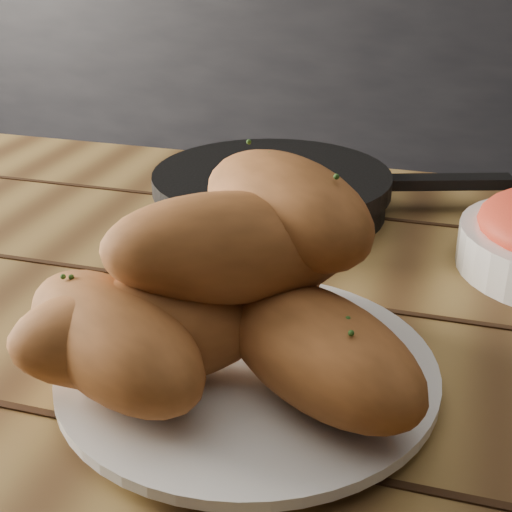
{
  "coord_description": "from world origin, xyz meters",
  "views": [
    {
      "loc": [
        0.34,
        -0.71,
        1.05
      ],
      "look_at": [
        0.22,
        -0.29,
        0.84
      ],
      "focal_mm": 50.0,
      "sensor_mm": 36.0,
      "label": 1
    }
  ],
  "objects_px": {
    "table": "(216,446)",
    "bread_rolls": "(224,293)",
    "skillet": "(274,191)",
    "plate": "(248,372)"
  },
  "relations": [
    {
      "from": "plate",
      "to": "skillet",
      "type": "height_order",
      "value": "skillet"
    },
    {
      "from": "bread_rolls",
      "to": "skillet",
      "type": "xyz_separation_m",
      "value": [
        -0.05,
        0.33,
        -0.05
      ]
    },
    {
      "from": "table",
      "to": "bread_rolls",
      "type": "bearing_deg",
      "value": -58.16
    },
    {
      "from": "skillet",
      "to": "bread_rolls",
      "type": "bearing_deg",
      "value": -80.5
    },
    {
      "from": "table",
      "to": "bread_rolls",
      "type": "distance_m",
      "value": 0.17
    },
    {
      "from": "table",
      "to": "plate",
      "type": "height_order",
      "value": "plate"
    },
    {
      "from": "table",
      "to": "skillet",
      "type": "relative_size",
      "value": 4.25
    },
    {
      "from": "table",
      "to": "bread_rolls",
      "type": "height_order",
      "value": "bread_rolls"
    },
    {
      "from": "bread_rolls",
      "to": "skillet",
      "type": "bearing_deg",
      "value": 99.5
    },
    {
      "from": "skillet",
      "to": "table",
      "type": "bearing_deg",
      "value": -83.63
    }
  ]
}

